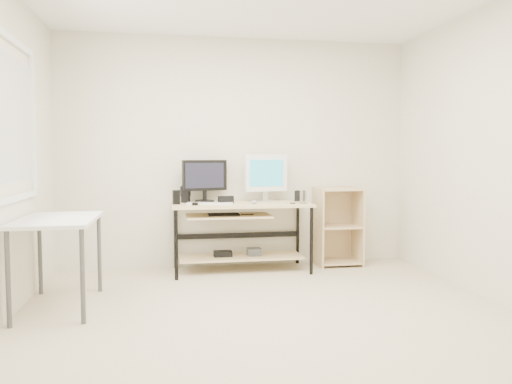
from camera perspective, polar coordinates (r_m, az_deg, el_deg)
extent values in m
cube|color=beige|center=(3.98, 1.89, -14.38)|extent=(4.00, 4.00, 0.01)
cube|color=beige|center=(5.75, -2.19, 4.50)|extent=(4.00, 0.01, 2.60)
cube|color=beige|center=(1.87, 14.75, 5.43)|extent=(4.00, 0.01, 2.60)
cube|color=beige|center=(4.62, 27.05, 4.19)|extent=(0.01, 4.00, 2.60)
cube|color=white|center=(4.47, -25.80, 7.46)|extent=(0.01, 1.00, 1.20)
cube|color=beige|center=(5.43, -1.68, -1.43)|extent=(1.50, 0.65, 0.03)
cube|color=beige|center=(5.37, -3.19, -2.73)|extent=(0.90, 0.49, 0.02)
cube|color=beige|center=(5.57, -1.75, -7.39)|extent=(1.35, 0.46, 0.02)
cube|color=black|center=(5.37, -3.72, -2.57)|extent=(0.33, 0.22, 0.01)
cylinder|color=black|center=(5.35, -1.00, -2.59)|extent=(0.14, 0.01, 0.01)
cube|color=#414143|center=(5.58, -0.21, -6.84)|extent=(0.15, 0.15, 0.08)
cube|color=black|center=(5.53, -3.81, -7.05)|extent=(0.20, 0.12, 0.06)
cylinder|color=black|center=(5.14, -9.11, -6.01)|extent=(0.04, 0.04, 0.72)
cylinder|color=black|center=(5.71, -9.19, -5.02)|extent=(0.04, 0.04, 0.72)
cylinder|color=black|center=(5.35, 6.35, -5.59)|extent=(0.04, 0.04, 0.72)
cylinder|color=black|center=(5.90, 4.79, -4.69)|extent=(0.04, 0.04, 0.72)
cube|color=white|center=(4.42, -21.70, -2.97)|extent=(0.60, 1.00, 0.03)
cylinder|color=#414143|center=(4.10, -26.48, -8.94)|extent=(0.04, 0.04, 0.72)
cylinder|color=#414143|center=(4.97, -23.46, -6.63)|extent=(0.04, 0.04, 0.72)
cylinder|color=#414143|center=(3.99, -19.21, -9.11)|extent=(0.04, 0.04, 0.72)
cylinder|color=#414143|center=(4.88, -17.47, -6.69)|extent=(0.04, 0.04, 0.72)
cube|color=#DBBD89|center=(5.78, 7.12, -3.97)|extent=(0.02, 0.40, 0.90)
cube|color=#DBBD89|center=(5.94, 11.56, -3.81)|extent=(0.02, 0.40, 0.90)
cube|color=#DBBD89|center=(6.04, 8.77, -3.65)|extent=(0.50, 0.02, 0.90)
cube|color=#DBBD89|center=(5.93, 9.32, -7.82)|extent=(0.46, 0.38, 0.02)
cube|color=#DBBD89|center=(5.86, 9.37, -3.89)|extent=(0.46, 0.38, 0.02)
cube|color=#DBBD89|center=(5.82, 9.42, 0.31)|extent=(0.46, 0.38, 0.02)
cylinder|color=black|center=(5.58, -5.87, -1.04)|extent=(0.21, 0.21, 0.02)
cylinder|color=black|center=(5.58, -5.88, -0.39)|extent=(0.05, 0.05, 0.11)
cube|color=black|center=(5.57, -5.89, 1.91)|extent=(0.51, 0.19, 0.34)
cube|color=black|center=(5.54, -5.87, 1.89)|extent=(0.42, 0.12, 0.27)
cube|color=silver|center=(5.64, 1.15, -1.00)|extent=(0.18, 0.16, 0.01)
cylinder|color=silver|center=(5.64, 1.15, -0.42)|extent=(0.04, 0.04, 0.10)
cube|color=white|center=(5.63, 1.15, 2.20)|extent=(0.50, 0.12, 0.42)
cube|color=#2BA5BC|center=(5.60, 1.20, 2.19)|extent=(0.42, 0.07, 0.33)
cube|color=white|center=(5.32, -5.30, -1.31)|extent=(0.50, 0.24, 0.02)
ellipsoid|color=#ABABAF|center=(5.37, -0.23, -1.15)|extent=(0.08, 0.11, 0.03)
cube|color=black|center=(5.40, -3.46, -0.88)|extent=(0.17, 0.11, 0.08)
cube|color=black|center=(5.55, -8.05, -0.82)|extent=(0.11, 0.11, 0.07)
cube|color=black|center=(5.54, -8.06, 0.11)|extent=(0.12, 0.12, 0.11)
cube|color=black|center=(5.70, 4.99, -0.44)|extent=(0.13, 0.13, 0.12)
cube|color=black|center=(5.35, -9.12, -0.59)|extent=(0.08, 0.06, 0.15)
cylinder|color=black|center=(5.22, -6.98, -1.36)|extent=(0.07, 0.07, 0.03)
cube|color=black|center=(5.40, 4.21, -1.28)|extent=(0.08, 0.11, 0.01)
cylinder|color=#936442|center=(5.41, 5.40, -1.28)|extent=(0.12, 0.12, 0.01)
cylinder|color=white|center=(5.40, 5.41, -0.52)|extent=(0.09, 0.09, 0.14)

